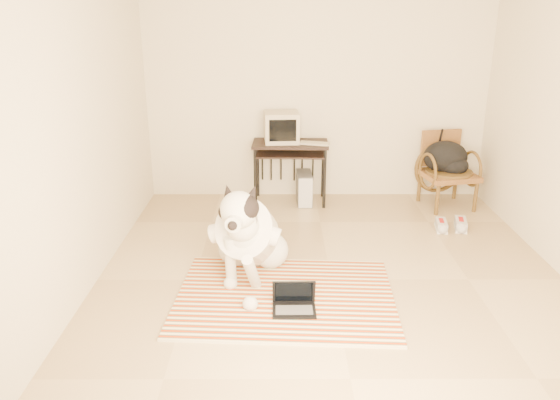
{
  "coord_description": "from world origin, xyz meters",
  "views": [
    {
      "loc": [
        -0.45,
        -4.16,
        2.2
      ],
      "look_at": [
        -0.44,
        0.03,
        0.71
      ],
      "focal_mm": 35.0,
      "sensor_mm": 36.0,
      "label": 1
    }
  ],
  "objects_px": {
    "crt_monitor": "(281,127)",
    "pc_tower": "(304,188)",
    "laptop": "(294,303)",
    "dog": "(248,236)",
    "computer_desk": "(290,151)",
    "backpack": "(447,158)",
    "rattan_chair": "(447,170)"
  },
  "relations": [
    {
      "from": "crt_monitor",
      "to": "pc_tower",
      "type": "relative_size",
      "value": 1.02
    },
    {
      "from": "laptop",
      "to": "crt_monitor",
      "type": "distance_m",
      "value": 2.66
    },
    {
      "from": "dog",
      "to": "computer_desk",
      "type": "bearing_deg",
      "value": 78.33
    },
    {
      "from": "crt_monitor",
      "to": "pc_tower",
      "type": "height_order",
      "value": "crt_monitor"
    },
    {
      "from": "laptop",
      "to": "backpack",
      "type": "bearing_deg",
      "value": 52.76
    },
    {
      "from": "dog",
      "to": "laptop",
      "type": "bearing_deg",
      "value": -57.76
    },
    {
      "from": "pc_tower",
      "to": "rattan_chair",
      "type": "xyz_separation_m",
      "value": [
        1.64,
        -0.06,
        0.24
      ]
    },
    {
      "from": "laptop",
      "to": "crt_monitor",
      "type": "height_order",
      "value": "crt_monitor"
    },
    {
      "from": "dog",
      "to": "laptop",
      "type": "distance_m",
      "value": 0.76
    },
    {
      "from": "crt_monitor",
      "to": "laptop",
      "type": "bearing_deg",
      "value": -88.12
    },
    {
      "from": "computer_desk",
      "to": "backpack",
      "type": "distance_m",
      "value": 1.79
    },
    {
      "from": "rattan_chair",
      "to": "laptop",
      "type": "bearing_deg",
      "value": -127.41
    },
    {
      "from": "dog",
      "to": "crt_monitor",
      "type": "distance_m",
      "value": 2.03
    },
    {
      "from": "laptop",
      "to": "backpack",
      "type": "height_order",
      "value": "backpack"
    },
    {
      "from": "laptop",
      "to": "pc_tower",
      "type": "height_order",
      "value": "pc_tower"
    },
    {
      "from": "laptop",
      "to": "rattan_chair",
      "type": "distance_m",
      "value": 3.02
    },
    {
      "from": "rattan_chair",
      "to": "backpack",
      "type": "distance_m",
      "value": 0.13
    },
    {
      "from": "laptop",
      "to": "computer_desk",
      "type": "xyz_separation_m",
      "value": [
        0.02,
        2.48,
        0.54
      ]
    },
    {
      "from": "pc_tower",
      "to": "crt_monitor",
      "type": "bearing_deg",
      "value": 162.27
    },
    {
      "from": "rattan_chair",
      "to": "pc_tower",
      "type": "bearing_deg",
      "value": 177.79
    },
    {
      "from": "dog",
      "to": "rattan_chair",
      "type": "height_order",
      "value": "dog"
    },
    {
      "from": "computer_desk",
      "to": "crt_monitor",
      "type": "distance_m",
      "value": 0.3
    },
    {
      "from": "pc_tower",
      "to": "backpack",
      "type": "bearing_deg",
      "value": -2.23
    },
    {
      "from": "dog",
      "to": "crt_monitor",
      "type": "relative_size",
      "value": 3.22
    },
    {
      "from": "crt_monitor",
      "to": "backpack",
      "type": "xyz_separation_m",
      "value": [
        1.89,
        -0.15,
        -0.33
      ]
    },
    {
      "from": "crt_monitor",
      "to": "dog",
      "type": "bearing_deg",
      "value": -98.47
    },
    {
      "from": "dog",
      "to": "computer_desk",
      "type": "distance_m",
      "value": 1.95
    },
    {
      "from": "laptop",
      "to": "pc_tower",
      "type": "xyz_separation_m",
      "value": [
        0.18,
        2.44,
        0.11
      ]
    },
    {
      "from": "dog",
      "to": "computer_desk",
      "type": "xyz_separation_m",
      "value": [
        0.39,
        1.89,
        0.24
      ]
    },
    {
      "from": "backpack",
      "to": "crt_monitor",
      "type": "bearing_deg",
      "value": 175.51
    },
    {
      "from": "computer_desk",
      "to": "rattan_chair",
      "type": "distance_m",
      "value": 1.81
    },
    {
      "from": "laptop",
      "to": "crt_monitor",
      "type": "relative_size",
      "value": 0.8
    }
  ]
}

